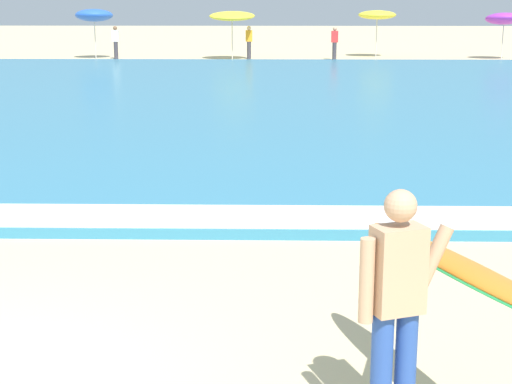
# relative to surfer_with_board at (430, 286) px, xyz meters

# --- Properties ---
(sea) EXTENTS (120.00, 28.00, 0.14)m
(sea) POSITION_rel_surfer_with_board_xyz_m (-3.39, 18.39, -0.96)
(sea) COLOR teal
(sea) RESTS_ON ground
(surf_foam) EXTENTS (120.00, 1.14, 0.01)m
(surf_foam) POSITION_rel_surfer_with_board_xyz_m (-3.39, 4.99, -0.89)
(surf_foam) COLOR white
(surf_foam) RESTS_ON sea
(surfer_with_board) EXTENTS (1.36, 2.59, 1.73)m
(surfer_with_board) POSITION_rel_surfer_with_board_xyz_m (0.00, 0.00, 0.00)
(surfer_with_board) COLOR #284CA3
(surfer_with_board) RESTS_ON ground
(beach_umbrella_1) EXTENTS (1.82, 1.85, 2.43)m
(beach_umbrella_1) POSITION_rel_surfer_with_board_xyz_m (-9.79, 34.54, 1.04)
(beach_umbrella_1) COLOR beige
(beach_umbrella_1) RESTS_ON ground
(beach_umbrella_2) EXTENTS (2.18, 2.20, 2.35)m
(beach_umbrella_2) POSITION_rel_surfer_with_board_xyz_m (-3.06, 34.03, 1.02)
(beach_umbrella_2) COLOR beige
(beach_umbrella_2) RESTS_ON ground
(beach_umbrella_3) EXTENTS (1.87, 1.88, 2.30)m
(beach_umbrella_3) POSITION_rel_surfer_with_board_xyz_m (4.08, 35.92, 1.04)
(beach_umbrella_3) COLOR beige
(beach_umbrella_3) RESTS_ON ground
(beach_umbrella_4) EXTENTS (1.77, 1.81, 2.30)m
(beach_umbrella_4) POSITION_rel_surfer_with_board_xyz_m (9.98, 34.47, 0.90)
(beach_umbrella_4) COLOR beige
(beach_umbrella_4) RESTS_ON ground
(beachgoer_near_row_left) EXTENTS (0.32, 0.20, 1.58)m
(beachgoer_near_row_left) POSITION_rel_surfer_with_board_xyz_m (1.83, 33.71, -0.19)
(beachgoer_near_row_left) COLOR #383842
(beachgoer_near_row_left) RESTS_ON ground
(beachgoer_near_row_mid) EXTENTS (0.32, 0.20, 1.58)m
(beachgoer_near_row_mid) POSITION_rel_surfer_with_board_xyz_m (-8.72, 34.18, -0.19)
(beachgoer_near_row_mid) COLOR #383842
(beachgoer_near_row_mid) RESTS_ON ground
(beachgoer_near_row_right) EXTENTS (0.32, 0.20, 1.58)m
(beachgoer_near_row_right) POSITION_rel_surfer_with_board_xyz_m (-2.27, 34.38, -0.19)
(beachgoer_near_row_right) COLOR #383842
(beachgoer_near_row_right) RESTS_ON ground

